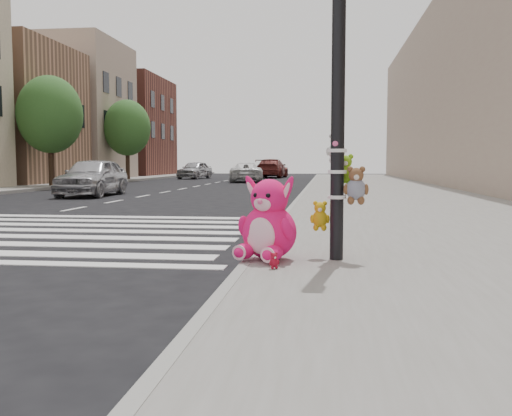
% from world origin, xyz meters
% --- Properties ---
extents(ground, '(120.00, 120.00, 0.00)m').
position_xyz_m(ground, '(0.00, 0.00, 0.00)').
color(ground, black).
rests_on(ground, ground).
extents(sidewalk_near, '(7.00, 80.00, 0.14)m').
position_xyz_m(sidewalk_near, '(5.00, 10.00, 0.07)').
color(sidewalk_near, slate).
rests_on(sidewalk_near, ground).
extents(curb_edge, '(0.12, 80.00, 0.15)m').
position_xyz_m(curb_edge, '(1.55, 10.00, 0.07)').
color(curb_edge, gray).
rests_on(curb_edge, ground).
extents(bld_far_c, '(6.00, 8.00, 8.00)m').
position_xyz_m(bld_far_c, '(-15.50, 26.00, 4.00)').
color(bld_far_c, '#A77659').
rests_on(bld_far_c, ground).
extents(bld_far_d, '(6.00, 8.00, 10.00)m').
position_xyz_m(bld_far_d, '(-15.50, 35.00, 5.00)').
color(bld_far_d, tan).
rests_on(bld_far_d, ground).
extents(bld_far_e, '(6.00, 10.00, 9.00)m').
position_xyz_m(bld_far_e, '(-15.50, 46.00, 4.50)').
color(bld_far_e, brown).
rests_on(bld_far_e, ground).
extents(signal_pole, '(0.70, 0.49, 4.00)m').
position_xyz_m(signal_pole, '(2.63, 1.81, 1.76)').
color(signal_pole, black).
rests_on(signal_pole, sidewalk_near).
extents(tree_far_b, '(3.20, 3.20, 5.44)m').
position_xyz_m(tree_far_b, '(-11.20, 22.00, 3.65)').
color(tree_far_b, '#382619').
rests_on(tree_far_b, sidewalk_far).
extents(tree_far_c, '(3.20, 3.20, 5.44)m').
position_xyz_m(tree_far_c, '(-11.20, 33.00, 3.65)').
color(tree_far_c, '#382619').
rests_on(tree_far_c, sidewalk_far).
extents(pink_bunny, '(0.84, 0.91, 1.03)m').
position_xyz_m(pink_bunny, '(1.79, 1.68, 0.56)').
color(pink_bunny, '#FF156D').
rests_on(pink_bunny, sidewalk_near).
extents(red_teddy, '(0.15, 0.14, 0.18)m').
position_xyz_m(red_teddy, '(1.91, 1.09, 0.23)').
color(red_teddy, maroon).
rests_on(red_teddy, sidewalk_near).
extents(car_silver_far, '(1.95, 4.42, 1.48)m').
position_xyz_m(car_silver_far, '(-6.50, 15.97, 0.74)').
color(car_silver_far, '#B3B4B8').
rests_on(car_silver_far, ground).
extents(car_dark_far, '(1.60, 4.10, 1.33)m').
position_xyz_m(car_dark_far, '(-9.33, 22.99, 0.67)').
color(car_dark_far, black).
rests_on(car_dark_far, ground).
extents(car_white_near, '(2.70, 4.77, 1.26)m').
position_xyz_m(car_white_near, '(-2.81, 32.07, 0.63)').
color(car_white_near, silver).
rests_on(car_white_near, ground).
extents(car_maroon_near, '(2.53, 5.48, 1.55)m').
position_xyz_m(car_maroon_near, '(-2.10, 42.47, 0.78)').
color(car_maroon_near, '#5B1C1A').
rests_on(car_maroon_near, ground).
extents(car_silver_deep, '(2.33, 4.32, 1.39)m').
position_xyz_m(car_silver_deep, '(-7.78, 38.59, 0.70)').
color(car_silver_deep, '#ABABB0').
rests_on(car_silver_deep, ground).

